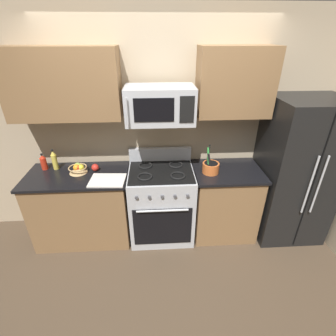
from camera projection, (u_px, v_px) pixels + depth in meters
ground_plane at (164, 270)px, 2.76m from camera, size 16.00×16.00×0.00m
wall_back at (160, 129)px, 3.01m from camera, size 8.00×0.10×2.60m
counter_left at (83, 207)px, 3.03m from camera, size 1.15×0.62×0.91m
range_oven at (162, 203)px, 3.07m from camera, size 0.76×0.67×1.09m
counter_right at (224, 202)px, 3.12m from camera, size 0.79×0.62×0.91m
refrigerator at (295, 172)px, 2.95m from camera, size 0.79×0.73×1.74m
microwave at (160, 105)px, 2.52m from camera, size 0.70×0.44×0.37m
upper_cabinets_left at (63, 84)px, 2.49m from camera, size 1.14×0.34×0.70m
upper_cabinets_right at (235, 82)px, 2.59m from camera, size 0.78×0.34×0.70m
utensil_crock at (211, 167)px, 2.83m from camera, size 0.19×0.19×0.32m
fruit_basket at (78, 169)px, 2.84m from camera, size 0.21×0.21×0.10m
apple_loose at (95, 167)px, 2.87m from camera, size 0.08×0.08×0.08m
cutting_board at (107, 180)px, 2.69m from camera, size 0.39×0.30×0.02m
bottle_oil at (54, 160)px, 2.88m from camera, size 0.06×0.06×0.25m
bottle_hot_sauce at (44, 162)px, 2.89m from camera, size 0.07×0.07×0.20m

